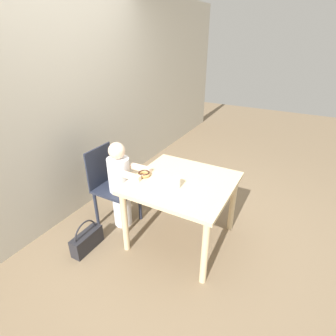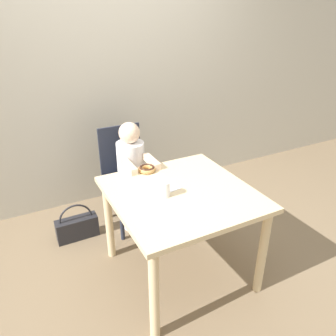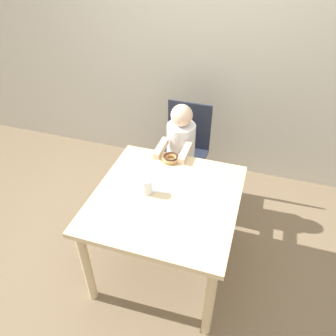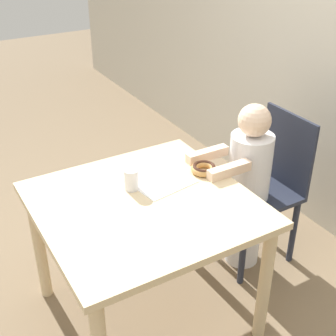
{
  "view_description": "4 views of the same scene",
  "coord_description": "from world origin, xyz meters",
  "px_view_note": "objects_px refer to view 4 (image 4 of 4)",
  "views": [
    {
      "loc": [
        -1.96,
        -0.92,
        1.95
      ],
      "look_at": [
        -0.03,
        0.14,
        0.82
      ],
      "focal_mm": 28.0,
      "sensor_mm": 36.0,
      "label": 1
    },
    {
      "loc": [
        -0.95,
        -1.65,
        1.81
      ],
      "look_at": [
        -0.03,
        0.14,
        0.82
      ],
      "focal_mm": 35.0,
      "sensor_mm": 36.0,
      "label": 2
    },
    {
      "loc": [
        0.48,
        -1.46,
        2.13
      ],
      "look_at": [
        -0.03,
        0.14,
        0.82
      ],
      "focal_mm": 35.0,
      "sensor_mm": 36.0,
      "label": 3
    },
    {
      "loc": [
        1.57,
        -0.79,
        1.88
      ],
      "look_at": [
        -0.03,
        0.14,
        0.82
      ],
      "focal_mm": 50.0,
      "sensor_mm": 36.0,
      "label": 4
    }
  ],
  "objects_px": {
    "donut": "(204,168)",
    "handbag": "(205,200)",
    "child_figure": "(247,187)",
    "chair": "(264,188)",
    "cup": "(131,180)"
  },
  "relations": [
    {
      "from": "chair",
      "to": "child_figure",
      "type": "height_order",
      "value": "child_figure"
    },
    {
      "from": "child_figure",
      "to": "cup",
      "type": "distance_m",
      "value": 0.73
    },
    {
      "from": "child_figure",
      "to": "donut",
      "type": "relative_size",
      "value": 7.56
    },
    {
      "from": "donut",
      "to": "handbag",
      "type": "relative_size",
      "value": 0.37
    },
    {
      "from": "child_figure",
      "to": "cup",
      "type": "xyz_separation_m",
      "value": [
        -0.03,
        -0.69,
        0.25
      ]
    },
    {
      "from": "donut",
      "to": "cup",
      "type": "height_order",
      "value": "cup"
    },
    {
      "from": "child_figure",
      "to": "handbag",
      "type": "bearing_deg",
      "value": 171.28
    },
    {
      "from": "chair",
      "to": "donut",
      "type": "xyz_separation_m",
      "value": [
        0.01,
        -0.43,
        0.26
      ]
    },
    {
      "from": "child_figure",
      "to": "cup",
      "type": "bearing_deg",
      "value": -92.57
    },
    {
      "from": "child_figure",
      "to": "cup",
      "type": "relative_size",
      "value": 9.66
    },
    {
      "from": "donut",
      "to": "child_figure",
      "type": "bearing_deg",
      "value": 91.97
    },
    {
      "from": "child_figure",
      "to": "handbag",
      "type": "distance_m",
      "value": 0.64
    },
    {
      "from": "child_figure",
      "to": "handbag",
      "type": "height_order",
      "value": "child_figure"
    },
    {
      "from": "chair",
      "to": "cup",
      "type": "distance_m",
      "value": 0.87
    },
    {
      "from": "chair",
      "to": "child_figure",
      "type": "xyz_separation_m",
      "value": [
        0.0,
        -0.13,
        0.05
      ]
    }
  ]
}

